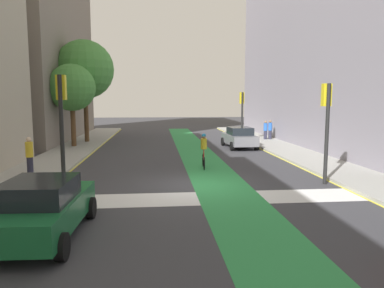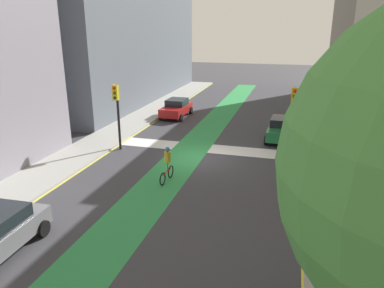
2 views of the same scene
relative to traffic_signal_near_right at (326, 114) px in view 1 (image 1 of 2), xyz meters
The scene contains 18 objects.
ground_plane 6.30m from the traffic_signal_near_right, behind, with size 120.00×120.00×0.00m, color #38383D.
bike_lane_paint 5.38m from the traffic_signal_near_right, behind, with size 2.40×60.00×0.01m, color #2D8C47.
crosswalk_band 6.56m from the traffic_signal_near_right, 161.59° to the right, with size 12.00×1.80×0.01m, color silver.
sidewalk_left 13.37m from the traffic_signal_near_right, behind, with size 3.00×60.00×0.15m, color #9E9E99.
curb_stripe_left 11.93m from the traffic_signal_near_right, behind, with size 0.16×60.00×0.01m, color yellow.
sidewalk_right 3.52m from the traffic_signal_near_right, ahead, with size 3.00×60.00×0.15m, color #9E9E99.
curb_stripe_right 3.03m from the traffic_signal_near_right, 18.78° to the left, with size 0.16×60.00×0.01m, color yellow.
traffic_signal_near_right is the anchor object (origin of this frame).
traffic_signal_near_left 10.78m from the traffic_signal_near_right, behind, with size 0.35×0.52×4.53m.
traffic_signal_far_right 15.13m from the traffic_signal_near_right, 90.07° to the left, with size 0.35×0.52×4.22m.
car_green_left_near 11.59m from the traffic_signal_near_right, 152.87° to the right, with size 2.16×4.27×1.57m.
car_grey_right_far 11.95m from the traffic_signal_near_right, 94.89° to the left, with size 2.15×4.26×1.57m.
cyclist_in_lane 6.45m from the traffic_signal_near_right, 140.20° to the left, with size 0.32×1.73×1.86m.
pedestrian_sidewalk_right_a 16.48m from the traffic_signal_near_right, 80.21° to the left, with size 0.34×0.34×1.66m.
pedestrian_sidewalk_left_a 13.44m from the traffic_signal_near_right, 168.80° to the left, with size 0.34×0.34×1.73m.
pedestrian_sidewalk_right_b 16.39m from the traffic_signal_near_right, 81.68° to the left, with size 0.34×0.34×1.62m.
street_tree_near 18.61m from the traffic_signal_near_right, 135.97° to the left, with size 3.46×3.46×6.07m.
street_tree_far 20.66m from the traffic_signal_near_right, 129.25° to the left, with size 4.73×4.73×8.26m.
Camera 1 is at (-1.59, -14.74, 3.59)m, focal length 33.66 mm.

